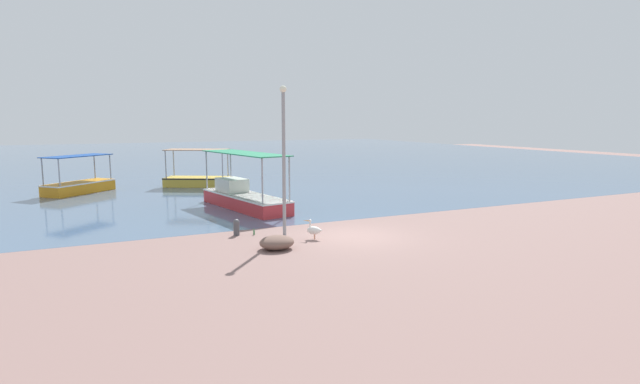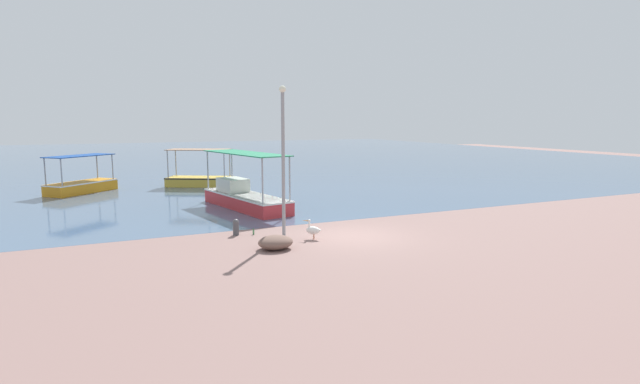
# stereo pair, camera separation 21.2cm
# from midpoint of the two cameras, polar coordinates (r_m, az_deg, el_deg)

# --- Properties ---
(ground) EXTENTS (120.00, 120.00, 0.00)m
(ground) POSITION_cam_midpoint_polar(r_m,az_deg,el_deg) (20.40, 3.57, -5.06)
(ground) COLOR #85655F
(harbor_water) EXTENTS (110.00, 90.00, 0.00)m
(harbor_water) POSITION_cam_midpoint_polar(r_m,az_deg,el_deg) (66.27, -16.76, 3.81)
(harbor_water) COLOR #49627E
(harbor_water) RESTS_ON ground
(fishing_boat_center) EXTENTS (4.92, 3.82, 2.63)m
(fishing_boat_center) POSITION_cam_midpoint_polar(r_m,az_deg,el_deg) (36.74, -13.94, 1.45)
(fishing_boat_center) COLOR gold
(fishing_boat_center) RESTS_ON harbor_water
(fishing_boat_near_right) EXTENTS (3.12, 7.17, 2.97)m
(fishing_boat_near_right) POSITION_cam_midpoint_polar(r_m,az_deg,el_deg) (27.14, -8.97, -0.46)
(fishing_boat_near_right) COLOR red
(fishing_boat_near_right) RESTS_ON harbor_water
(fishing_boat_far_right) EXTENTS (4.50, 4.35, 2.43)m
(fishing_boat_far_right) POSITION_cam_midpoint_polar(r_m,az_deg,el_deg) (35.84, -25.98, 0.72)
(fishing_boat_far_right) COLOR orange
(fishing_boat_far_right) RESTS_ON harbor_water
(pelican) EXTENTS (0.68, 0.62, 0.80)m
(pelican) POSITION_cam_midpoint_polar(r_m,az_deg,el_deg) (19.78, -1.03, -4.35)
(pelican) COLOR #E0997A
(pelican) RESTS_ON ground
(lamp_post) EXTENTS (0.28, 0.28, 6.03)m
(lamp_post) POSITION_cam_midpoint_polar(r_m,az_deg,el_deg) (20.05, -4.47, 4.46)
(lamp_post) COLOR gray
(lamp_post) RESTS_ON ground
(mooring_bollard) EXTENTS (0.26, 0.26, 0.68)m
(mooring_bollard) POSITION_cam_midpoint_polar(r_m,az_deg,el_deg) (20.75, -9.82, -3.92)
(mooring_bollard) COLOR #47474C
(mooring_bollard) RESTS_ON ground
(net_pile) EXTENTS (1.29, 1.10, 0.51)m
(net_pile) POSITION_cam_midpoint_polar(r_m,az_deg,el_deg) (18.38, -5.29, -5.75)
(net_pile) COLOR brown
(net_pile) RESTS_ON ground
(glass_bottle) EXTENTS (0.07, 0.07, 0.27)m
(glass_bottle) POSITION_cam_midpoint_polar(r_m,az_deg,el_deg) (20.77, -7.84, -4.58)
(glass_bottle) COLOR #3F7F4C
(glass_bottle) RESTS_ON ground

